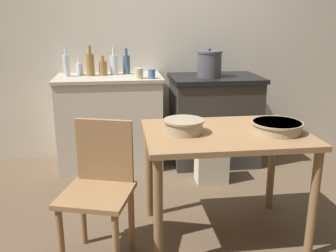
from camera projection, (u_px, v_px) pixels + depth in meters
name	position (u px, v px, depth m)	size (l,w,h in m)	color
ground_plane	(178.00, 224.00, 2.76)	(14.00, 14.00, 0.00)	brown
wall_back	(155.00, 36.00, 3.91)	(8.00, 0.07, 2.55)	beige
counter_cabinet	(111.00, 121.00, 3.78)	(1.03, 0.59, 0.91)	beige
stove	(214.00, 119.00, 3.88)	(0.89, 0.67, 0.90)	#38332D
work_table	(225.00, 147.00, 2.46)	(1.05, 0.74, 0.75)	#997047
chair	(100.00, 186.00, 2.28)	(0.50, 0.50, 0.86)	#997047
flour_sack	(212.00, 160.00, 3.43)	(0.29, 0.20, 0.41)	beige
stock_pot	(209.00, 64.00, 3.64)	(0.25, 0.25, 0.28)	#4C4C51
mixing_bowl_large	(184.00, 125.00, 2.39)	(0.26, 0.26, 0.09)	tan
mixing_bowl_small	(277.00, 126.00, 2.40)	(0.33, 0.33, 0.07)	tan
bottle_far_left	(66.00, 65.00, 3.61)	(0.06, 0.06, 0.29)	silver
bottle_left	(114.00, 64.00, 3.74)	(0.07, 0.07, 0.27)	silver
bottle_mid_left	(90.00, 64.00, 3.66)	(0.08, 0.08, 0.29)	olive
bottle_center_left	(80.00, 68.00, 3.73)	(0.07, 0.07, 0.16)	silver
bottle_center	(126.00, 64.00, 3.78)	(0.07, 0.07, 0.26)	#3D5675
bottle_center_right	(103.00, 68.00, 3.70)	(0.08, 0.08, 0.19)	olive
cup_mid_right	(139.00, 73.00, 3.50)	(0.08, 0.08, 0.10)	beige
cup_right	(152.00, 74.00, 3.51)	(0.07, 0.07, 0.09)	#4C6B99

